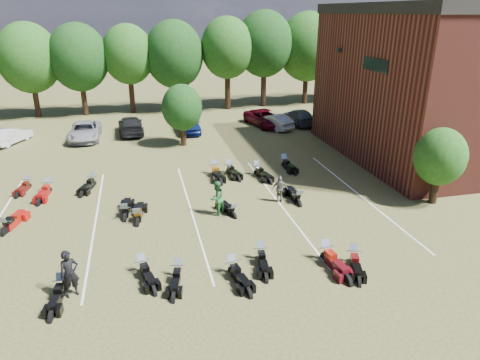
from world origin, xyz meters
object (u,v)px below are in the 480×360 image
object	(u,v)px
motorcycle_14	(29,188)
person_green	(217,198)
car_4	(189,124)
person_grey	(280,189)
motorcycle_0	(63,293)
person_black	(70,274)
motorcycle_7	(6,233)
motorcycle_3	(260,260)

from	to	relation	value
motorcycle_14	person_green	bearing A→B (deg)	-17.08
car_4	person_grey	world-z (taller)	car_4
person_green	motorcycle_0	size ratio (longest dim) A/B	0.91
person_green	motorcycle_0	xyz separation A→B (m)	(-7.09, -5.40, -0.95)
person_black	person_green	xyz separation A→B (m)	(6.68, 5.63, -0.01)
person_black	motorcycle_7	size ratio (longest dim) A/B	0.79
person_green	motorcycle_14	xyz separation A→B (m)	(-10.62, 6.31, -0.95)
car_4	motorcycle_7	distance (m)	20.19
person_green	motorcycle_0	world-z (taller)	person_green
motorcycle_7	motorcycle_14	size ratio (longest dim) A/B	1.21
person_green	motorcycle_0	bearing A→B (deg)	-2.63
person_green	person_grey	size ratio (longest dim) A/B	1.23
person_grey	motorcycle_14	bearing A→B (deg)	-5.94
car_4	person_black	bearing A→B (deg)	-106.62
motorcycle_0	motorcycle_7	xyz separation A→B (m)	(-3.39, 5.70, 0.00)
motorcycle_0	motorcycle_14	world-z (taller)	motorcycle_0
person_green	person_grey	bearing A→B (deg)	151.90
person_grey	motorcycle_0	world-z (taller)	person_grey
motorcycle_0	motorcycle_3	size ratio (longest dim) A/B	0.98
motorcycle_7	motorcycle_14	world-z (taller)	motorcycle_7
person_black	person_grey	bearing A→B (deg)	7.21
car_4	person_grey	bearing A→B (deg)	-77.92
car_4	person_black	world-z (taller)	person_black
person_green	motorcycle_7	bearing A→B (deg)	-41.60
person_black	motorcycle_3	size ratio (longest dim) A/B	0.90
car_4	motorcycle_3	distance (m)	22.03
person_green	motorcycle_7	distance (m)	10.53
person_grey	car_4	bearing A→B (deg)	-64.13
person_black	motorcycle_7	distance (m)	7.12
motorcycle_3	motorcycle_14	xyz separation A→B (m)	(-11.64, 11.19, 0.00)
motorcycle_14	person_grey	bearing A→B (deg)	-7.32
car_4	motorcycle_14	xyz separation A→B (m)	(-11.27, -10.82, -0.78)
person_black	motorcycle_7	world-z (taller)	person_black
person_grey	motorcycle_7	xyz separation A→B (m)	(-14.27, -0.49, -0.78)
car_4	motorcycle_0	distance (m)	23.84
person_black	car_4	bearing A→B (deg)	47.81
motorcycle_0	person_grey	bearing A→B (deg)	35.74
person_green	motorcycle_14	distance (m)	12.39
motorcycle_7	car_4	bearing A→B (deg)	-106.93
person_black	motorcycle_3	distance (m)	7.79
car_4	motorcycle_7	xyz separation A→B (m)	(-11.13, -16.83, -0.78)
motorcycle_7	person_black	bearing A→B (deg)	139.21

